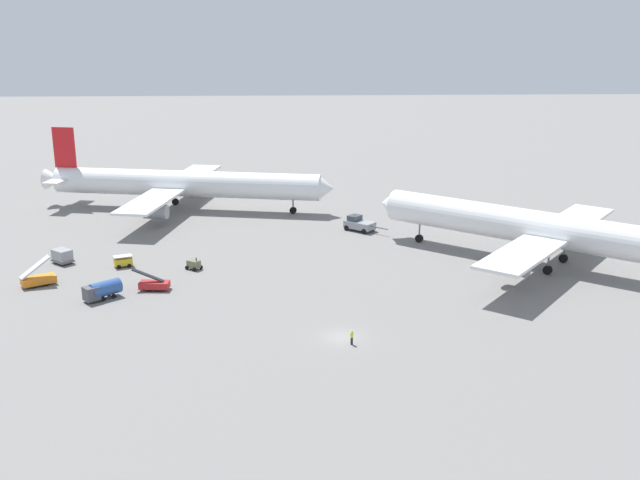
% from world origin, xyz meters
% --- Properties ---
extents(ground_plane, '(600.00, 600.00, 0.00)m').
position_xyz_m(ground_plane, '(0.00, 0.00, 0.00)').
color(ground_plane, slate).
extents(airliner_at_gate_left, '(57.58, 44.76, 15.57)m').
position_xyz_m(airliner_at_gate_left, '(-26.27, 62.08, 5.09)').
color(airliner_at_gate_left, white).
rests_on(airliner_at_gate_left, ground).
extents(airliner_being_pushed, '(45.62, 39.11, 16.88)m').
position_xyz_m(airliner_being_pushed, '(31.21, 25.35, 5.59)').
color(airliner_being_pushed, white).
rests_on(airliner_being_pushed, ground).
extents(pushback_tug, '(7.31, 6.54, 2.89)m').
position_xyz_m(pushback_tug, '(6.31, 45.53, 1.22)').
color(pushback_tug, gray).
rests_on(pushback_tug, ground).
extents(gse_container_dolly_flat, '(3.86, 3.76, 2.15)m').
position_xyz_m(gse_container_dolly_flat, '(-40.25, 29.16, 1.17)').
color(gse_container_dolly_flat, slate).
rests_on(gse_container_dolly_flat, ground).
extents(gse_baggage_cart_near_cluster, '(3.11, 2.45, 1.71)m').
position_xyz_m(gse_baggage_cart_near_cluster, '(-30.73, 27.04, 0.86)').
color(gse_baggage_cart_near_cluster, gold).
rests_on(gse_baggage_cart_near_cluster, ground).
extents(gse_belt_loader_portside, '(5.00, 2.09, 3.02)m').
position_xyz_m(gse_belt_loader_portside, '(-24.40, 16.78, 0.83)').
color(gse_belt_loader_portside, red).
rests_on(gse_belt_loader_portside, ground).
extents(gse_stair_truck_yellow, '(4.89, 4.04, 4.06)m').
position_xyz_m(gse_stair_truck_yellow, '(-40.69, 19.27, 1.03)').
color(gse_stair_truck_yellow, orange).
rests_on(gse_stair_truck_yellow, ground).
extents(gse_fuel_bowser_stubby, '(4.95, 4.61, 2.40)m').
position_xyz_m(gse_fuel_bowser_stubby, '(-30.60, 13.55, 1.33)').
color(gse_fuel_bowser_stubby, '#2D5199').
rests_on(gse_fuel_bowser_stubby, ground).
extents(gse_gpu_cart_small, '(2.64, 2.53, 1.90)m').
position_xyz_m(gse_gpu_cart_small, '(-20.05, 25.34, 0.79)').
color(gse_gpu_cart_small, '#666B4C').
rests_on(gse_gpu_cart_small, ground).
extents(ground_crew_marshaller_foreground, '(0.36, 0.36, 1.72)m').
position_xyz_m(ground_crew_marshaller_foreground, '(0.96, -2.10, 0.90)').
color(ground_crew_marshaller_foreground, black).
rests_on(ground_crew_marshaller_foreground, ground).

